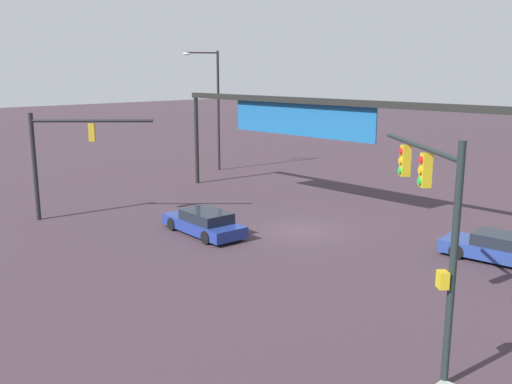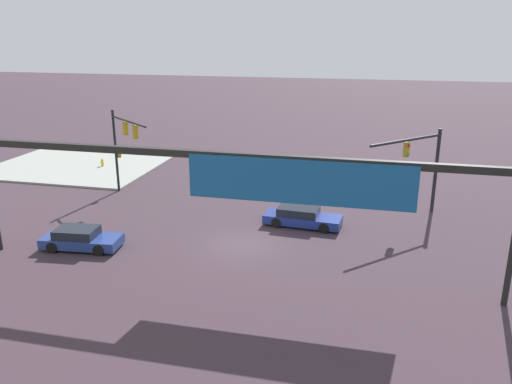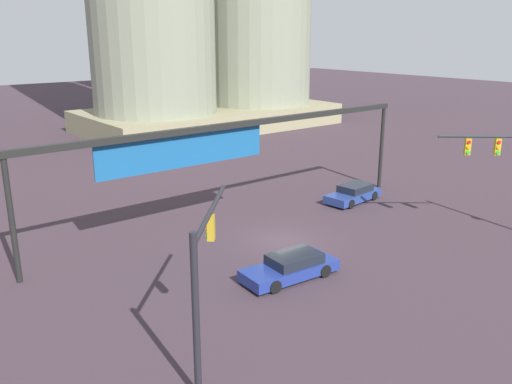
% 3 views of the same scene
% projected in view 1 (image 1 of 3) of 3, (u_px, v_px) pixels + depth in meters
% --- Properties ---
extents(ground_plane, '(220.24, 220.24, 0.00)m').
position_uv_depth(ground_plane, '(300.00, 230.00, 28.43)').
color(ground_plane, '#392B34').
extents(traffic_signal_near_corner, '(4.58, 4.85, 5.79)m').
position_uv_depth(traffic_signal_near_corner, '(61.00, 147.00, 29.65)').
color(traffic_signal_near_corner, black).
rests_on(traffic_signal_near_corner, ground).
extents(traffic_signal_opposite_side, '(4.45, 3.99, 6.34)m').
position_uv_depth(traffic_signal_opposite_side, '(432.00, 207.00, 15.02)').
color(traffic_signal_opposite_side, black).
rests_on(traffic_signal_opposite_side, ground).
extents(streetlamp_curved_arm, '(1.66, 2.51, 9.48)m').
position_uv_depth(streetlamp_curved_arm, '(215.00, 103.00, 44.61)').
color(streetlamp_curved_arm, black).
rests_on(streetlamp_curved_arm, ground).
extents(overhead_sign_gantry, '(27.12, 0.43, 6.45)m').
position_uv_depth(overhead_sign_gantry, '(334.00, 117.00, 30.72)').
color(overhead_sign_gantry, black).
rests_on(overhead_sign_gantry, ground).
extents(sedan_car_approaching, '(4.60, 2.25, 1.21)m').
position_uv_depth(sedan_car_approaching, '(498.00, 248.00, 23.73)').
color(sedan_car_approaching, navy).
rests_on(sedan_car_approaching, ground).
extents(sedan_car_waiting_far, '(5.02, 2.21, 1.21)m').
position_uv_depth(sedan_car_waiting_far, '(204.00, 223.00, 27.67)').
color(sedan_car_waiting_far, navy).
rests_on(sedan_car_waiting_far, ground).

